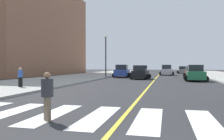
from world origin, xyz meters
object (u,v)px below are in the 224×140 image
at_px(car_blue_third, 122,71).
at_px(pedestrian_walking_west, 20,76).
at_px(car_silver_nearest, 167,70).
at_px(car_gray_fifth, 182,70).
at_px(street_lamp, 106,52).
at_px(car_black_fourth, 140,73).
at_px(pedestrian_crossing, 47,94).
at_px(car_red_sixth, 191,72).
at_px(car_green_second, 195,73).

xyz_separation_m(car_blue_third, pedestrian_walking_west, (-4.44, -20.37, 0.06)).
height_order(car_silver_nearest, car_gray_fifth, car_silver_nearest).
distance_m(car_blue_third, street_lamp, 4.15).
relative_size(car_black_fourth, pedestrian_crossing, 2.67).
bearing_deg(car_gray_fifth, car_silver_nearest, 71.65).
distance_m(car_blue_third, car_red_sixth, 10.98).
relative_size(car_black_fourth, street_lamp, 0.67).
bearing_deg(car_black_fourth, car_gray_fifth, 77.07).
height_order(pedestrian_crossing, street_lamp, street_lamp).
bearing_deg(car_red_sixth, car_silver_nearest, -62.89).
distance_m(car_silver_nearest, pedestrian_walking_west, 32.72).
height_order(car_blue_third, car_gray_fifth, car_blue_third).
height_order(car_blue_third, street_lamp, street_lamp).
distance_m(car_green_second, car_black_fourth, 7.45).
distance_m(car_silver_nearest, car_green_second, 17.83).
height_order(car_silver_nearest, street_lamp, street_lamp).
relative_size(car_silver_nearest, pedestrian_walking_west, 2.94).
relative_size(car_green_second, pedestrian_crossing, 2.73).
xyz_separation_m(car_blue_third, pedestrian_crossing, (3.06, -29.76, -0.05)).
bearing_deg(car_green_second, car_black_fourth, -19.80).
bearing_deg(street_lamp, car_green_second, -24.30).
bearing_deg(pedestrian_crossing, street_lamp, 142.06).
xyz_separation_m(car_gray_fifth, street_lamp, (-13.00, -23.37, 3.22)).
bearing_deg(pedestrian_crossing, car_black_fourth, 130.43).
distance_m(car_green_second, car_blue_third, 12.61).
distance_m(car_gray_fifth, street_lamp, 26.94).
height_order(car_black_fourth, car_gray_fifth, car_black_fourth).
distance_m(pedestrian_walking_west, street_lamp, 19.24).
height_order(car_green_second, pedestrian_walking_west, car_green_second).
xyz_separation_m(car_silver_nearest, car_red_sixth, (3.85, -8.37, -0.12)).
height_order(car_green_second, car_red_sixth, car_green_second).
bearing_deg(car_silver_nearest, car_black_fourth, 76.37).
height_order(pedestrian_crossing, pedestrian_walking_west, pedestrian_walking_west).
bearing_deg(car_green_second, car_silver_nearest, -77.10).
height_order(car_silver_nearest, car_blue_third, car_silver_nearest).
xyz_separation_m(car_green_second, car_black_fourth, (-6.91, 2.76, -0.02)).
height_order(car_green_second, car_gray_fifth, car_green_second).
bearing_deg(car_green_second, street_lamp, -22.33).
bearing_deg(pedestrian_walking_west, car_blue_third, 48.49).
xyz_separation_m(car_silver_nearest, street_lamp, (-9.29, -11.78, 3.08)).
bearing_deg(pedestrian_crossing, car_green_second, 113.37).
distance_m(car_blue_third, car_black_fourth, 5.62).
relative_size(car_black_fourth, car_gray_fifth, 1.11).
height_order(car_blue_third, car_black_fourth, car_blue_third).
distance_m(pedestrian_crossing, street_lamp, 28.95).
height_order(car_gray_fifth, street_lamp, street_lamp).
relative_size(car_blue_third, pedestrian_crossing, 2.83).
relative_size(car_silver_nearest, car_blue_third, 0.99).
xyz_separation_m(pedestrian_walking_west, street_lamp, (2.11, 18.88, 3.03)).
height_order(car_silver_nearest, pedestrian_crossing, car_silver_nearest).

